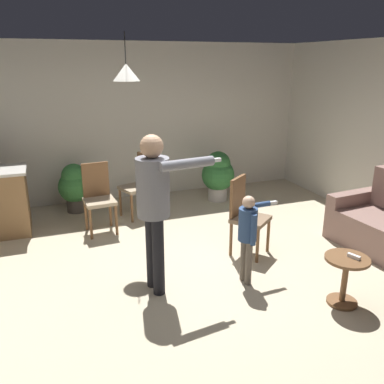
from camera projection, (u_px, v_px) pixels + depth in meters
ground at (201, 276)px, 4.69m from camera, size 7.68×7.68×0.00m
wall_back at (135, 122)px, 7.13m from camera, size 6.40×0.10×2.70m
side_table_by_couch at (345, 275)px, 4.06m from camera, size 0.44×0.44×0.52m
person_adult at (155, 197)px, 4.10m from camera, size 0.86×0.49×1.70m
person_child at (248, 230)px, 4.38m from camera, size 0.54×0.31×1.02m
dining_chair_by_counter at (139, 183)px, 6.37m from camera, size 0.53×0.53×1.00m
dining_chair_near_wall at (245, 213)px, 5.11m from camera, size 0.59×0.59×1.00m
dining_chair_centre_back at (98, 195)px, 5.78m from camera, size 0.45×0.45×1.00m
potted_plant_corner at (75, 186)px, 6.58m from camera, size 0.53×0.53×0.81m
potted_plant_by_wall at (218, 174)px, 7.10m from camera, size 0.58×0.58×0.88m
spare_remote_on_table at (354, 256)px, 3.98m from camera, size 0.07×0.13×0.04m
ceiling_light_pendant at (126, 72)px, 4.76m from camera, size 0.32×0.32×0.55m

